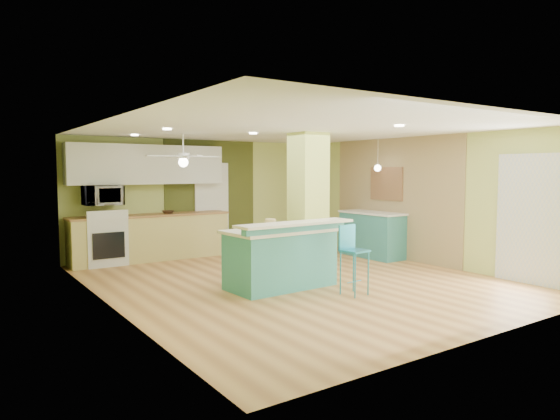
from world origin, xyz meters
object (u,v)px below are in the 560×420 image
object	(u,v)px
fruit_bowl	(168,212)
canister	(270,225)
peninsula	(281,256)
side_counter	(372,234)
bar_stool	(351,248)

from	to	relation	value
fruit_bowl	canister	xyz separation A→B (m)	(0.27, -3.45, 0.03)
peninsula	side_counter	size ratio (longest dim) A/B	1.35
bar_stool	fruit_bowl	world-z (taller)	bar_stool
side_counter	fruit_bowl	distance (m)	4.30
peninsula	bar_stool	size ratio (longest dim) A/B	1.95
peninsula	side_counter	xyz separation A→B (m)	(3.18, 1.22, -0.01)
bar_stool	fruit_bowl	distance (m)	4.50
peninsula	fruit_bowl	xyz separation A→B (m)	(-0.48, 3.43, 0.48)
fruit_bowl	canister	bearing A→B (deg)	-85.58
fruit_bowl	canister	size ratio (longest dim) A/B	1.53
bar_stool	canister	distance (m)	1.27
bar_stool	canister	world-z (taller)	canister
side_counter	canister	bearing A→B (deg)	-159.93
bar_stool	canister	size ratio (longest dim) A/B	6.00
fruit_bowl	side_counter	bearing A→B (deg)	-31.10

